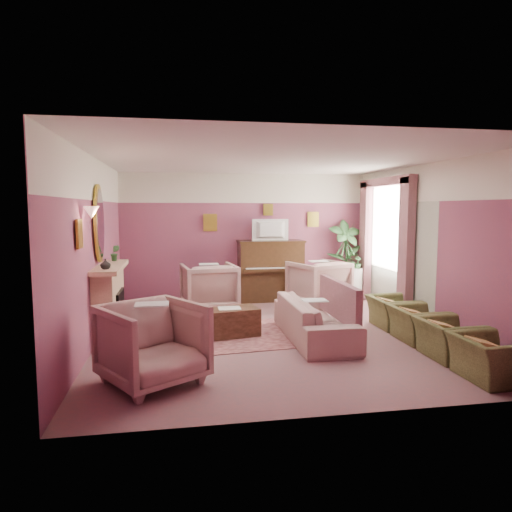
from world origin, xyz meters
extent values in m
cube|color=#81595D|center=(0.00, 0.00, 0.00)|extent=(5.50, 6.00, 0.01)
cube|color=silver|center=(0.00, 0.00, 2.80)|extent=(5.50, 6.00, 0.01)
cube|color=#713D60|center=(0.00, 3.00, 1.40)|extent=(5.50, 0.02, 2.80)
cube|color=#713D60|center=(0.00, -3.00, 1.40)|extent=(5.50, 0.02, 2.80)
cube|color=#713D60|center=(-2.75, 0.00, 1.40)|extent=(0.02, 6.00, 2.80)
cube|color=#713D60|center=(2.75, 0.00, 1.40)|extent=(0.02, 6.00, 2.80)
cube|color=white|center=(0.00, 2.99, 2.47)|extent=(5.50, 0.01, 0.65)
cube|color=#A8AE9A|center=(2.73, 1.30, 1.07)|extent=(0.01, 3.00, 2.15)
cube|color=tan|center=(-2.59, 0.20, 0.55)|extent=(0.30, 1.40, 1.10)
cube|color=black|center=(-2.49, 0.20, 0.40)|extent=(0.18, 0.72, 0.68)
cube|color=#FF2D00|center=(-2.45, 0.20, 0.22)|extent=(0.06, 0.54, 0.10)
cube|color=tan|center=(-2.56, 0.20, 1.12)|extent=(0.40, 1.55, 0.07)
cube|color=tan|center=(-2.39, 0.20, 0.01)|extent=(0.55, 1.50, 0.02)
ellipsoid|color=#AC982D|center=(-2.70, 0.20, 1.80)|extent=(0.04, 0.72, 1.20)
ellipsoid|color=silver|center=(-2.67, 0.20, 1.80)|extent=(0.01, 0.60, 1.06)
cone|color=#FFB39C|center=(-2.62, -0.85, 1.98)|extent=(0.20, 0.20, 0.16)
cube|color=#3C2615|center=(0.50, 2.68, 0.65)|extent=(1.40, 0.60, 1.30)
cube|color=#3C2615|center=(0.50, 2.33, 0.72)|extent=(1.30, 0.12, 0.06)
cube|color=silver|center=(0.50, 2.33, 0.76)|extent=(1.20, 0.08, 0.02)
cube|color=#3C2615|center=(0.50, 2.68, 1.31)|extent=(1.45, 0.65, 0.04)
imported|color=black|center=(0.50, 2.63, 1.60)|extent=(0.80, 0.12, 0.48)
cube|color=#AC982D|center=(-0.80, 2.96, 1.72)|extent=(0.30, 0.03, 0.38)
cube|color=#AC982D|center=(1.55, 2.96, 1.78)|extent=(0.26, 0.03, 0.34)
cube|color=#AC982D|center=(0.50, 2.96, 2.00)|extent=(0.22, 0.03, 0.26)
cube|color=#AC982D|center=(-2.71, -1.20, 1.72)|extent=(0.03, 0.28, 0.36)
cube|color=silver|center=(2.70, 1.55, 1.70)|extent=(0.03, 1.40, 1.80)
cube|color=#825058|center=(2.62, 0.63, 1.30)|extent=(0.16, 0.34, 2.60)
cube|color=#825058|center=(2.62, 2.47, 1.30)|extent=(0.16, 0.34, 2.60)
cube|color=#825058|center=(2.62, 1.55, 2.56)|extent=(0.16, 2.20, 0.16)
imported|color=#2C5A2D|center=(-2.55, 0.75, 1.29)|extent=(0.16, 0.16, 0.28)
imported|color=white|center=(-2.55, -0.30, 1.23)|extent=(0.16, 0.16, 0.16)
cube|color=#8A4E50|center=(-0.72, -0.03, 0.01)|extent=(2.66, 2.02, 0.01)
cube|color=#45291A|center=(-0.77, -0.04, 0.23)|extent=(1.08, 0.69, 0.45)
cube|color=silver|center=(-0.72, -0.04, 0.46)|extent=(0.35, 0.28, 0.01)
imported|color=tan|center=(0.56, -0.41, 0.43)|extent=(0.71, 2.13, 0.86)
cube|color=#825058|center=(0.96, -0.41, 0.60)|extent=(0.11, 1.62, 0.59)
imported|color=tan|center=(-0.92, 1.81, 0.53)|extent=(1.01, 1.01, 1.06)
imported|color=tan|center=(1.36, 1.92, 0.53)|extent=(1.01, 1.01, 1.06)
imported|color=tan|center=(-1.82, -1.85, 0.53)|extent=(1.01, 1.01, 1.06)
imported|color=brown|center=(2.09, -2.41, 0.35)|extent=(0.57, 0.81, 0.70)
imported|color=brown|center=(2.09, -1.59, 0.35)|extent=(0.57, 0.81, 0.70)
imported|color=brown|center=(2.09, -0.77, 0.35)|extent=(0.57, 0.81, 0.70)
imported|color=brown|center=(2.09, 0.05, 0.35)|extent=(0.57, 0.81, 0.70)
cylinder|color=silver|center=(2.29, 2.48, 0.35)|extent=(0.52, 0.52, 0.70)
imported|color=#2C5A2D|center=(2.29, 2.48, 0.87)|extent=(0.30, 0.30, 0.34)
imported|color=#2C5A2D|center=(2.41, 2.38, 0.84)|extent=(0.16, 0.16, 0.28)
cylinder|color=#AF6736|center=(2.22, 2.65, 0.17)|extent=(0.34, 0.34, 0.34)
imported|color=#2C5A2D|center=(2.22, 2.65, 1.06)|extent=(0.76, 0.76, 1.44)
camera|label=1|loc=(-1.52, -7.11, 2.03)|focal=32.00mm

